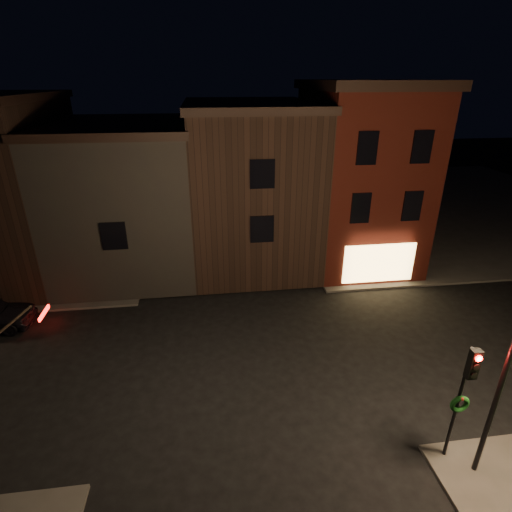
{
  "coord_description": "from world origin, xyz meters",
  "views": [
    {
      "loc": [
        -1.3,
        -13.29,
        10.72
      ],
      "look_at": [
        0.91,
        3.35,
        3.2
      ],
      "focal_mm": 28.0,
      "sensor_mm": 36.0,
      "label": 1
    }
  ],
  "objects": [
    {
      "name": "ground",
      "position": [
        0.0,
        0.0,
        0.0
      ],
      "size": [
        120.0,
        120.0,
        0.0
      ],
      "primitive_type": "plane",
      "color": "black",
      "rests_on": "ground"
    },
    {
      "name": "sidewalk_far_right",
      "position": [
        20.0,
        20.0,
        0.06
      ],
      "size": [
        30.0,
        30.0,
        0.12
      ],
      "primitive_type": "cube",
      "color": "#2D2B28",
      "rests_on": "ground"
    },
    {
      "name": "corner_building",
      "position": [
        8.0,
        9.47,
        5.4
      ],
      "size": [
        6.5,
        8.5,
        10.5
      ],
      "color": "#46130C",
      "rests_on": "ground"
    },
    {
      "name": "row_building_a",
      "position": [
        1.5,
        10.5,
        4.83
      ],
      "size": [
        7.3,
        10.3,
        9.4
      ],
      "color": "black",
      "rests_on": "ground"
    },
    {
      "name": "row_building_b",
      "position": [
        -5.75,
        10.5,
        4.33
      ],
      "size": [
        7.8,
        10.3,
        8.4
      ],
      "color": "black",
      "rests_on": "ground"
    },
    {
      "name": "traffic_signal",
      "position": [
        5.6,
        -5.51,
        2.81
      ],
      "size": [
        0.58,
        0.38,
        4.05
      ],
      "color": "black",
      "rests_on": "sidewalk_near_right"
    }
  ]
}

